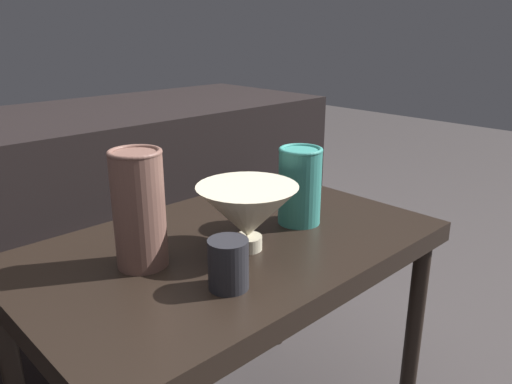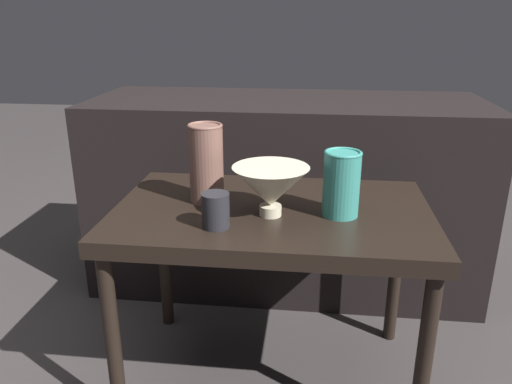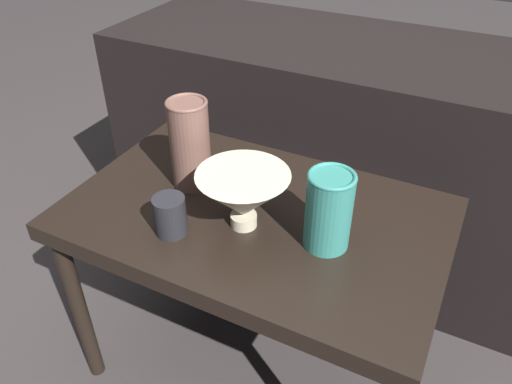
% 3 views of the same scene
% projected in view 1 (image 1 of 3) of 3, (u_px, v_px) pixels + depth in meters
% --- Properties ---
extents(table, '(0.77, 0.49, 0.50)m').
position_uv_depth(table, '(230.00, 267.00, 0.95)').
color(table, black).
rests_on(table, ground_plane).
extents(couch_backdrop, '(1.34, 0.50, 0.67)m').
position_uv_depth(couch_backdrop, '(95.00, 234.00, 1.37)').
color(couch_backdrop, black).
rests_on(couch_backdrop, ground_plane).
extents(bowl, '(0.18, 0.18, 0.12)m').
position_uv_depth(bowl, '(246.00, 213.00, 0.87)').
color(bowl, beige).
rests_on(bowl, table).
extents(vase_textured_left, '(0.09, 0.09, 0.20)m').
position_uv_depth(vase_textured_left, '(139.00, 208.00, 0.81)').
color(vase_textured_left, brown).
rests_on(vase_textured_left, table).
extents(vase_colorful_right, '(0.09, 0.09, 0.16)m').
position_uv_depth(vase_colorful_right, '(300.00, 185.00, 0.99)').
color(vase_colorful_right, teal).
rests_on(vase_colorful_right, table).
extents(cup, '(0.06, 0.06, 0.08)m').
position_uv_depth(cup, '(228.00, 264.00, 0.75)').
color(cup, '#232328').
rests_on(cup, table).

